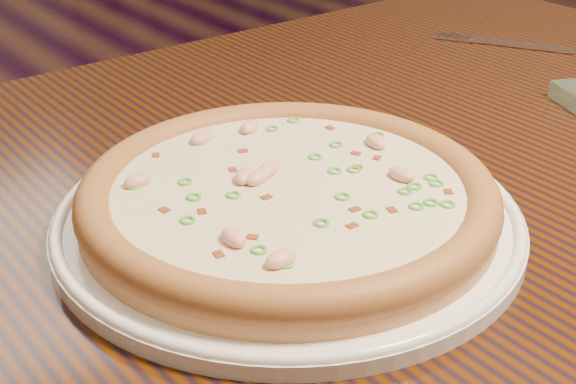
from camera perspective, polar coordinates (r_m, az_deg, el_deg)
ground at (r=1.91m, az=-7.69°, el=-6.17°), size 9.00×9.00×0.00m
hero_table at (r=0.78m, az=4.84°, el=-4.49°), size 1.20×0.80×0.75m
plate at (r=0.62m, az=-0.00°, el=-1.73°), size 0.36×0.36×0.02m
pizza at (r=0.61m, az=-0.01°, el=-0.24°), size 0.32×0.32×0.03m
fork at (r=1.08m, az=15.43°, el=10.16°), size 0.10×0.16×0.00m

